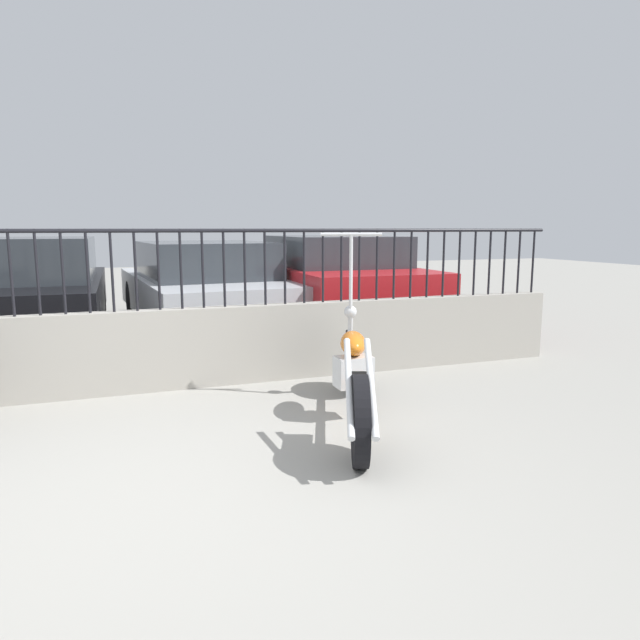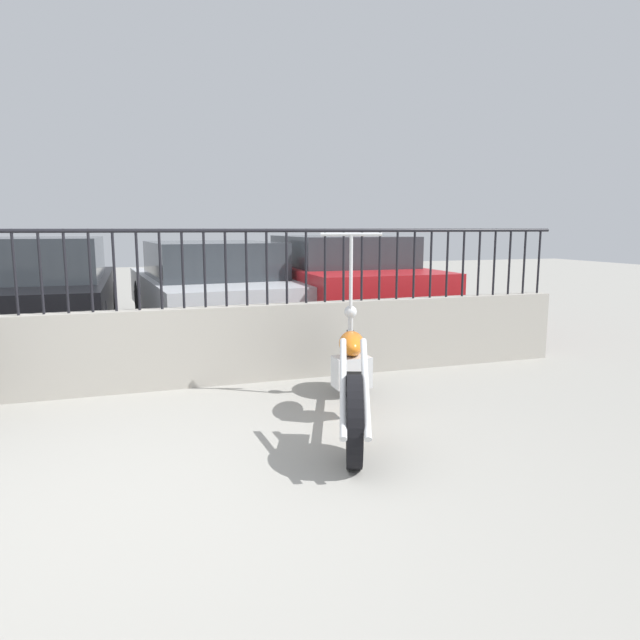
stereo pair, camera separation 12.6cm
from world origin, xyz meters
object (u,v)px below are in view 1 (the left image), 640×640
Objects in this scene: car_black at (33,289)px; car_red at (330,279)px; motorcycle_orange at (354,376)px; car_silver at (204,286)px.

car_red is (4.20, -0.09, 0.02)m from car_black.
motorcycle_orange is at bearing 162.14° from car_red.
car_black is 4.20m from car_red.
car_red is at bearing -97.70° from car_silver.
motorcycle_orange is 0.48× the size of car_silver.
motorcycle_orange is at bearing -149.04° from car_black.
car_black is at bearing 50.84° from motorcycle_orange.
car_black is at bearing 85.60° from car_silver.
car_silver is (-0.43, 4.59, 0.27)m from motorcycle_orange.
motorcycle_orange is 0.47× the size of car_red.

